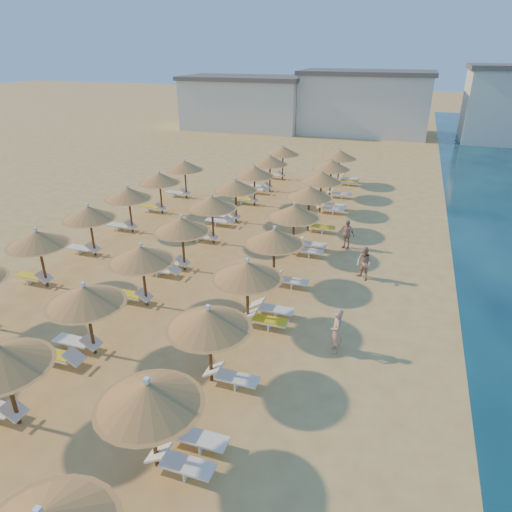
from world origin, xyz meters
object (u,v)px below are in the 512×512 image
(parasol_row_east, at_px, (274,237))
(beachgoer_b, at_px, (364,263))
(parasol_row_west, at_px, (182,225))
(beachgoer_a, at_px, (336,331))
(beachgoer_c, at_px, (347,234))

(parasol_row_east, bearing_deg, beachgoer_b, 25.72)
(parasol_row_east, relative_size, beachgoer_b, 23.44)
(parasol_row_west, height_order, beachgoer_a, parasol_row_west)
(beachgoer_b, distance_m, beachgoer_c, 3.60)
(beachgoer_a, bearing_deg, parasol_row_east, -156.07)
(parasol_row_east, height_order, beachgoer_a, parasol_row_east)
(beachgoer_b, xyz_separation_m, beachgoer_a, (-0.26, -5.93, 0.04))
(parasol_row_east, distance_m, parasol_row_west, 4.50)
(parasol_row_west, xyz_separation_m, beachgoer_b, (8.28, 1.82, -1.50))
(parasol_row_west, xyz_separation_m, beachgoer_a, (8.03, -4.11, -1.46))
(parasol_row_west, relative_size, beachgoer_b, 23.44)
(parasol_row_east, xyz_separation_m, beachgoer_c, (2.49, 5.19, -1.50))
(beachgoer_a, relative_size, beachgoer_c, 1.04)
(parasol_row_west, relative_size, beachgoer_c, 23.25)
(beachgoer_b, bearing_deg, parasol_row_east, -114.17)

